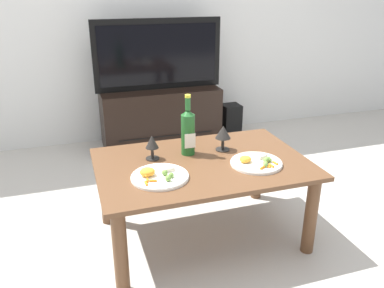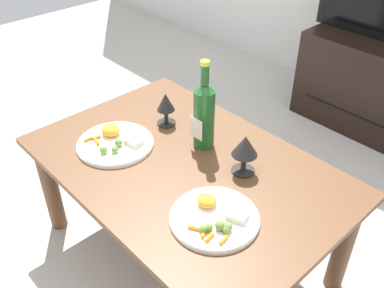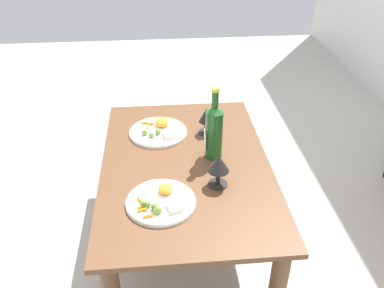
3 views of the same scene
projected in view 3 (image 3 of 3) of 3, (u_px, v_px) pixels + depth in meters
ground_plane at (186, 237)px, 2.12m from camera, size 6.40×6.40×0.00m
dining_table at (186, 177)px, 1.90m from camera, size 1.17×0.77×0.48m
wine_bottle at (214, 130)px, 1.82m from camera, size 0.08×0.08×0.35m
goblet_left at (206, 117)px, 2.03m from camera, size 0.08×0.08×0.14m
goblet_right at (218, 165)px, 1.67m from camera, size 0.09×0.09×0.15m
dinner_plate_left at (159, 131)px, 2.07m from camera, size 0.30×0.30×0.06m
dinner_plate_right at (161, 201)px, 1.62m from camera, size 0.28×0.28×0.05m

